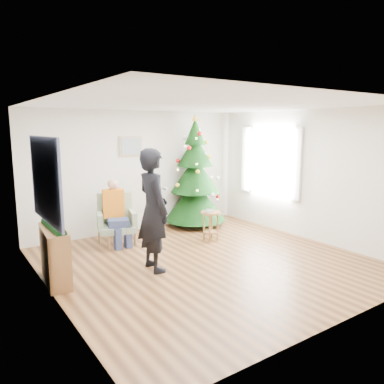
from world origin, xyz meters
TOP-DOWN VIEW (x-y plane):
  - floor at (0.00, 0.00)m, footprint 5.00×5.00m
  - ceiling at (0.00, 0.00)m, footprint 5.00×5.00m
  - wall_back at (0.00, 2.50)m, footprint 5.00×0.00m
  - wall_front at (0.00, -2.50)m, footprint 5.00×0.00m
  - wall_left at (-2.50, 0.00)m, footprint 0.00×5.00m
  - wall_right at (2.50, 0.00)m, footprint 0.00×5.00m
  - window_panel at (2.47, 1.00)m, footprint 0.04×1.30m
  - curtains at (2.44, 1.00)m, footprint 0.05×1.75m
  - christmas_tree at (1.22, 2.12)m, footprint 1.40×1.40m
  - stool at (0.78, 0.93)m, footprint 0.39×0.39m
  - laptop at (0.78, 0.93)m, footprint 0.38×0.37m
  - armchair at (-0.87, 1.77)m, footprint 0.84×0.82m
  - seated_person at (-0.89, 1.72)m, footprint 0.48×0.63m
  - standing_man at (-0.91, 0.20)m, footprint 0.49×0.73m
  - game_controller at (-0.70, 0.17)m, footprint 0.04×0.13m
  - console at (-2.33, 0.59)m, footprint 0.40×1.03m
  - garland at (-2.33, 0.59)m, footprint 0.14×0.90m
  - tapestry at (-2.46, 0.30)m, footprint 0.03×1.50m
  - framed_picture at (-0.20, 2.46)m, footprint 0.52×0.05m

SIDE VIEW (x-z plane):
  - floor at x=0.00m, z-range 0.00..0.00m
  - stool at x=0.78m, z-range 0.01..0.60m
  - armchair at x=-0.87m, z-range -0.13..0.85m
  - console at x=-2.33m, z-range 0.00..0.80m
  - laptop at x=0.78m, z-range 0.59..0.62m
  - seated_person at x=-0.89m, z-range 0.01..1.30m
  - garland at x=-2.33m, z-range 0.75..0.89m
  - standing_man at x=-0.91m, z-range 0.00..1.93m
  - christmas_tree at x=1.22m, z-range -0.13..2.41m
  - game_controller at x=-0.70m, z-range 1.27..1.31m
  - wall_back at x=0.00m, z-range -1.20..3.80m
  - wall_front at x=0.00m, z-range -1.20..3.80m
  - wall_left at x=-2.50m, z-range -1.20..3.80m
  - wall_right at x=2.50m, z-range -1.20..3.80m
  - window_panel at x=2.47m, z-range 0.80..2.20m
  - curtains at x=2.44m, z-range 0.75..2.25m
  - tapestry at x=-2.46m, z-range 0.98..2.12m
  - framed_picture at x=-0.20m, z-range 1.64..2.06m
  - ceiling at x=0.00m, z-range 2.60..2.60m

